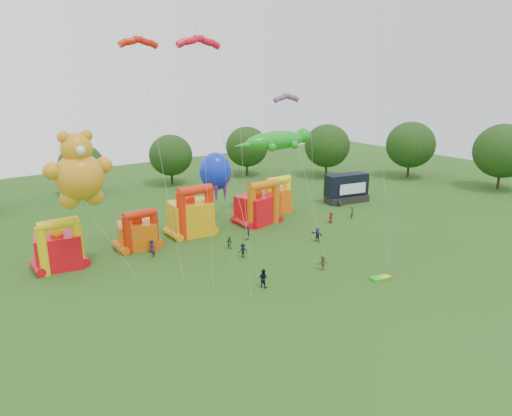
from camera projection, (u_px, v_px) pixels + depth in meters
ground at (362, 311)px, 41.28m from camera, size 160.00×160.00×0.00m
tree_ring at (352, 248)px, 39.33m from camera, size 123.08×125.17×12.07m
bouncy_castle_0 at (59, 248)px, 49.97m from camera, size 5.30×4.56×5.95m
bouncy_castle_1 at (138, 233)px, 55.76m from camera, size 5.19×4.55×5.12m
bouncy_castle_2 at (191, 216)px, 60.33m from camera, size 5.77×4.85×6.95m
bouncy_castle_3 at (258, 207)px, 65.14m from camera, size 6.27×5.49×6.43m
bouncy_castle_4 at (274, 198)px, 70.39m from camera, size 5.51×4.84×5.82m
stage_trailer at (347, 189)px, 75.87m from camera, size 7.71×4.18×4.80m
teddy_bear_kite at (92, 201)px, 47.27m from camera, size 7.16×6.69×15.37m
gecko_kite at (284, 157)px, 70.95m from camera, size 14.67×9.83×12.29m
octopus_kite at (218, 180)px, 65.12m from camera, size 4.57×10.47×10.06m
parafoil_kites at (274, 167)px, 52.38m from camera, size 23.26×12.80×25.09m
diamond_kites at (271, 111)px, 47.46m from camera, size 21.99×16.79×42.64m
folded_kite_bundle at (381, 278)px, 47.70m from camera, size 2.16×1.40×0.31m
spectator_0 at (152, 246)px, 54.67m from camera, size 0.92×0.77×1.60m
spectator_1 at (154, 251)px, 53.22m from camera, size 0.68×0.67×1.58m
spectator_2 at (229, 242)px, 56.00m from camera, size 0.82×0.91×1.53m
spectator_3 at (243, 251)px, 53.19m from camera, size 1.26×1.02×1.70m
spectator_4 at (248, 233)px, 58.77m from camera, size 1.13×1.08×1.88m
spectator_5 at (317, 234)px, 58.30m from camera, size 0.83×1.77×1.83m
spectator_6 at (331, 218)px, 65.55m from camera, size 0.80×0.54×1.60m
spectator_7 at (352, 213)px, 67.48m from camera, size 0.80×0.75×1.85m
spectator_8 at (263, 278)px, 45.72m from camera, size 1.06×1.16×1.94m
spectator_9 at (323, 263)px, 49.84m from camera, size 1.20×0.89×1.65m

